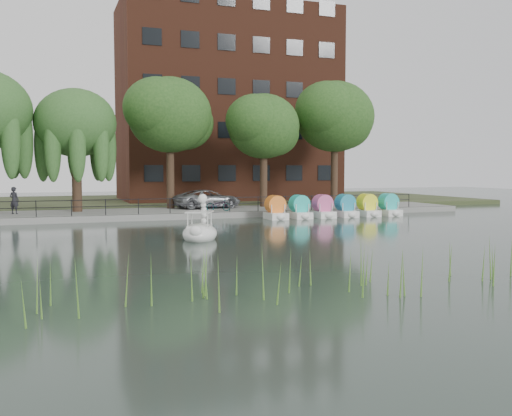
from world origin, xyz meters
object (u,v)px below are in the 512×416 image
swan_boat (200,230)px  pedestrian (14,198)px  minivan (208,198)px  bicycle (218,204)px

swan_boat → pedestrian: bearing=146.7°
minivan → swan_boat: (-4.28, -14.47, -0.71)m
minivan → bicycle: (-0.10, -3.07, -0.27)m
minivan → pedestrian: pedestrian is taller
minivan → swan_boat: size_ratio=1.92×
bicycle → pedestrian: size_ratio=0.87×
bicycle → pedestrian: (-12.78, 2.18, 0.49)m
minivan → bicycle: 3.08m
minivan → bicycle: minivan is taller
pedestrian → minivan: bearing=-142.9°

